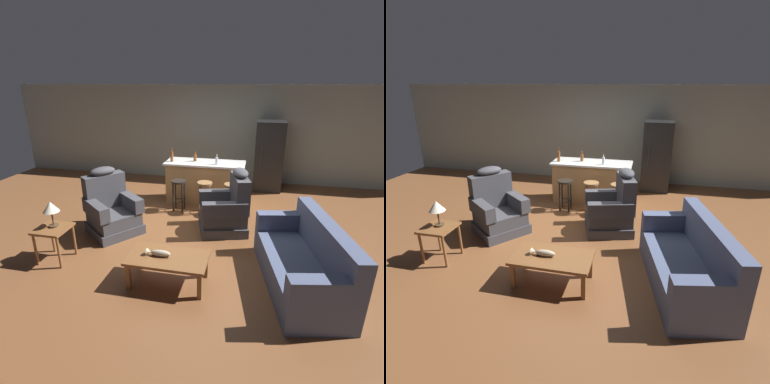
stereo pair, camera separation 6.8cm
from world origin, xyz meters
TOP-DOWN VIEW (x-y plane):
  - ground_plane at (0.00, 0.00)m, footprint 12.00×12.00m
  - back_wall at (0.00, 3.12)m, footprint 12.00×0.05m
  - coffee_table at (0.04, -1.78)m, footprint 1.10×0.60m
  - fish_figurine at (-0.09, -1.79)m, footprint 0.34×0.10m
  - couch at (1.85, -1.41)m, footprint 1.20×2.03m
  - recliner_near_lamp at (-1.44, -0.49)m, footprint 1.18×1.18m
  - recliner_near_island at (0.66, 0.01)m, footprint 1.03×1.03m
  - end_table at (-1.85, -1.59)m, footprint 0.48×0.48m
  - table_lamp at (-1.85, -1.56)m, footprint 0.24×0.24m
  - kitchen_island at (0.00, 1.35)m, footprint 1.80×0.70m
  - bar_stool_left at (-0.46, 0.72)m, footprint 0.32×0.32m
  - bar_stool_middle at (0.11, 0.72)m, footprint 0.32×0.32m
  - bar_stool_right at (0.67, 0.72)m, footprint 0.32×0.32m
  - refrigerator at (1.43, 2.55)m, footprint 0.70×0.69m
  - bottle_tall_green at (-0.75, 1.25)m, footprint 0.07×0.07m
  - bottle_short_amber at (-0.24, 1.39)m, footprint 0.07×0.07m
  - bottle_wine_dark at (0.28, 1.20)m, footprint 0.06×0.06m

SIDE VIEW (x-z plane):
  - ground_plane at x=0.00m, z-range 0.00..0.00m
  - couch at x=1.85m, z-range -0.13..0.81m
  - coffee_table at x=0.04m, z-range 0.15..0.57m
  - recliner_near_lamp at x=-1.44m, z-range -0.18..1.02m
  - recliner_near_island at x=0.66m, z-range -0.18..1.02m
  - end_table at x=-1.85m, z-range 0.18..0.74m
  - fish_figurine at x=-0.09m, z-range 0.41..0.51m
  - bar_stool_left at x=-0.46m, z-range 0.13..0.81m
  - bar_stool_middle at x=0.11m, z-range 0.13..0.81m
  - bar_stool_right at x=0.67m, z-range 0.13..0.81m
  - kitchen_island at x=0.00m, z-range 0.00..0.95m
  - table_lamp at x=-1.85m, z-range 0.66..1.07m
  - refrigerator at x=1.43m, z-range 0.00..1.76m
  - bottle_wine_dark at x=0.28m, z-range 0.92..1.15m
  - bottle_short_amber at x=-0.24m, z-range 0.92..1.16m
  - bottle_tall_green at x=-0.75m, z-range 0.91..1.23m
  - back_wall at x=0.00m, z-range 0.00..2.60m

